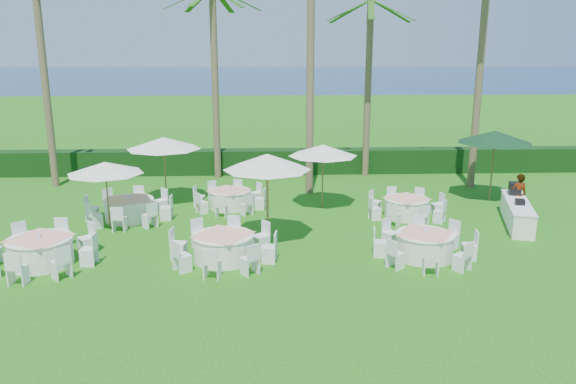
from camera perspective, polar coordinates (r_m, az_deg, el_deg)
name	(u,v)px	position (r m, az deg, el deg)	size (l,w,h in m)	color
ground	(240,261)	(16.77, -4.87, -7.00)	(120.00, 120.00, 0.00)	#176311
hedge	(250,162)	(28.15, -3.88, 3.10)	(34.00, 1.00, 1.20)	black
ocean	(261,79)	(117.76, -2.76, 11.43)	(260.00, 260.00, 0.00)	#07264F
banquet_table_a	(40,251)	(17.81, -23.85, -5.47)	(3.25, 3.25, 0.98)	white
banquet_table_b	(223,247)	(16.75, -6.58, -5.54)	(3.18, 3.18, 0.96)	white
banquet_table_c	(424,245)	(17.33, 13.68, -5.23)	(3.06, 3.06, 0.93)	white
banquet_table_d	(129,209)	(21.30, -15.83, -1.65)	(3.13, 3.13, 0.95)	white
banquet_table_e	(230,198)	(22.14, -5.95, -0.66)	(2.87, 2.87, 0.88)	white
banquet_table_f	(406,207)	(21.26, 11.94, -1.52)	(2.91, 2.91, 0.89)	white
umbrella_a	(105,168)	(20.20, -18.08, 2.35)	(2.60, 2.60, 2.34)	brown
umbrella_b	(267,162)	(17.54, -2.14, 3.08)	(2.77, 2.77, 2.92)	brown
umbrella_c	(163,143)	(22.80, -12.54, 4.87)	(2.93, 2.93, 2.70)	brown
umbrella_d	(323,150)	(21.69, 3.57, 4.24)	(2.68, 2.68, 2.51)	brown
umbrella_green	(495,137)	(24.20, 20.29, 5.27)	(3.03, 3.03, 2.89)	brown
buffet_table	(517,212)	(21.57, 22.23, -1.89)	(1.76, 3.69, 1.29)	white
staff_person	(518,196)	(22.34, 22.35, -0.35)	(0.61, 0.40, 1.66)	gray
palm_a	(43,65)	(27.02, -23.60, 11.70)	(4.19, 4.39, 9.83)	brown
palm_b	(215,76)	(26.88, -7.43, 11.60)	(4.38, 4.22, 8.78)	brown
palm_c	(311,30)	(23.64, 2.32, 16.10)	(4.35, 4.29, 12.64)	brown
palm_d	(368,81)	(27.38, 8.15, 11.10)	(4.20, 4.39, 8.28)	brown
palm_e	(481,61)	(26.10, 18.98, 12.45)	(4.24, 4.37, 10.17)	brown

